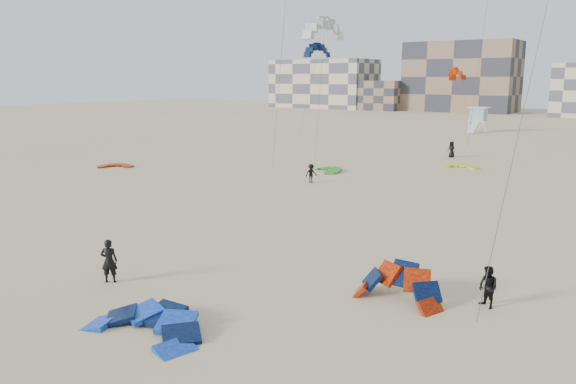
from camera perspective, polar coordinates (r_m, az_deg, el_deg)
The scene contains 17 objects.
ground at distance 26.31m, azimuth -14.79°, elevation -8.19°, with size 320.00×320.00×0.00m, color beige.
kite_ground_blue at distance 20.77m, azimuth -14.25°, elevation -13.61°, with size 4.34×4.45×1.10m, color blue, non-canonical shape.
kite_ground_orange at distance 23.12m, azimuth 11.00°, elevation -10.80°, with size 3.53×2.76×2.28m, color #FE2E00, non-canonical shape.
kite_ground_red at distance 58.46m, azimuth -17.11°, elevation 2.44°, with size 3.06×3.24×0.42m, color #C53000, non-canonical shape.
kite_ground_green at distance 53.44m, azimuth 4.03°, elevation 2.11°, with size 3.28×3.46×0.65m, color green, non-canonical shape.
kite_ground_yellow at distance 58.10m, azimuth 17.09°, elevation 2.39°, with size 3.18×3.33×0.49m, color yellow, non-canonical shape.
kitesurfer_main at distance 25.53m, azimuth -17.72°, elevation -6.68°, with size 0.70×0.46×1.93m, color black.
kitesurfer_b at distance 23.12m, azimuth 19.66°, elevation -9.10°, with size 0.80×0.62×1.65m, color black.
kitesurfer_c at distance 47.45m, azimuth 2.37°, elevation 1.91°, with size 1.03×0.59×1.59m, color black.
kitesurfer_e at distance 65.26m, azimuth 16.28°, elevation 4.18°, with size 0.88×0.57×1.80m, color black.
kite_fly_grey at distance 56.18m, azimuth 3.69°, elevation 16.01°, with size 5.43×6.01×13.51m.
kite_fly_navy at distance 81.36m, azimuth 3.02°, elevation 14.03°, with size 5.44×11.54×12.65m.
kite_fly_red at distance 87.72m, azimuth 16.77°, elevation 11.28°, with size 8.33×9.60×9.58m.
lifeguard_tower_far at distance 97.65m, azimuth 18.75°, elevation 6.97°, with size 2.87×5.50×4.05m.
condo_west_a at distance 170.90m, azimuth 3.65°, elevation 10.91°, with size 30.00×15.00×14.00m, color beige.
condo_west_b at distance 157.64m, azimuth 17.20°, elevation 11.11°, with size 28.00×14.00×18.00m, color #866951.
condo_fill_left at distance 159.62m, azimuth 9.48°, elevation 9.66°, with size 12.00×10.00×8.00m, color #866951.
Camera 1 is at (19.18, -15.77, 8.69)m, focal length 35.00 mm.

